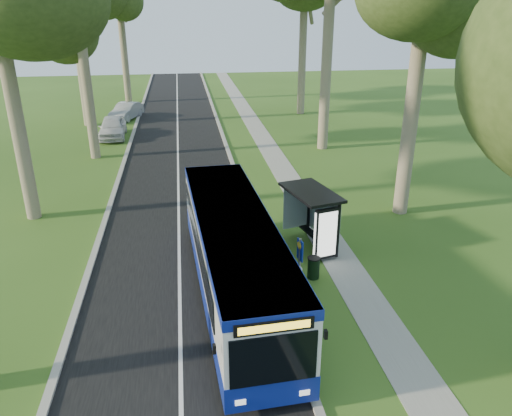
{
  "coord_description": "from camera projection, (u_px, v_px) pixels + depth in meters",
  "views": [
    {
      "loc": [
        -3.04,
        -15.76,
        9.79
      ],
      "look_at": [
        -0.14,
        3.73,
        1.6
      ],
      "focal_mm": 35.0,
      "sensor_mm": 36.0,
      "label": 1
    }
  ],
  "objects": [
    {
      "name": "road",
      "position": [
        178.0,
        195.0,
        27.22
      ],
      "size": [
        7.0,
        100.0,
        0.02
      ],
      "primitive_type": "cube",
      "color": "black",
      "rests_on": "ground"
    },
    {
      "name": "litter_bin",
      "position": [
        314.0,
        268.0,
        18.93
      ],
      "size": [
        0.49,
        0.49,
        0.86
      ],
      "rotation": [
        0.0,
        0.0,
        0.04
      ],
      "color": "black",
      "rests_on": "ground"
    },
    {
      "name": "bus_stop_sign",
      "position": [
        299.0,
        269.0,
        16.11
      ],
      "size": [
        0.13,
        0.4,
        2.87
      ],
      "rotation": [
        0.0,
        0.0,
        0.2
      ],
      "color": "gray",
      "rests_on": "ground"
    },
    {
      "name": "bus",
      "position": [
        235.0,
        257.0,
        17.28
      ],
      "size": [
        3.07,
        11.76,
        3.09
      ],
      "rotation": [
        0.0,
        0.0,
        0.05
      ],
      "color": "white",
      "rests_on": "ground"
    },
    {
      "name": "car_silver",
      "position": [
        126.0,
        111.0,
        44.42
      ],
      "size": [
        2.91,
        4.67,
        1.45
      ],
      "primitive_type": "imported",
      "rotation": [
        0.0,
        0.0,
        -0.34
      ],
      "color": "#A6AAAE",
      "rests_on": "ground"
    },
    {
      "name": "ground",
      "position": [
        274.0,
        285.0,
        18.57
      ],
      "size": [
        120.0,
        120.0,
        0.0
      ],
      "primitive_type": "plane",
      "color": "#34571B",
      "rests_on": "ground"
    },
    {
      "name": "kerb_east",
      "position": [
        242.0,
        191.0,
        27.68
      ],
      "size": [
        0.25,
        100.0,
        0.12
      ],
      "primitive_type": "cube",
      "color": "#9E9B93",
      "rests_on": "ground"
    },
    {
      "name": "kerb_west",
      "position": [
        113.0,
        197.0,
        26.73
      ],
      "size": [
        0.25,
        100.0,
        0.12
      ],
      "primitive_type": "cube",
      "color": "#9E9B93",
      "rests_on": "ground"
    },
    {
      "name": "footpath",
      "position": [
        295.0,
        189.0,
        28.1
      ],
      "size": [
        1.5,
        100.0,
        0.02
      ],
      "primitive_type": "cube",
      "color": "gray",
      "rests_on": "ground"
    },
    {
      "name": "bus_shelter",
      "position": [
        316.0,
        212.0,
        20.44
      ],
      "size": [
        2.3,
        3.29,
        2.57
      ],
      "rotation": [
        0.0,
        0.0,
        0.25
      ],
      "color": "black",
      "rests_on": "ground"
    },
    {
      "name": "centre_line",
      "position": [
        178.0,
        195.0,
        27.22
      ],
      "size": [
        0.12,
        100.0,
        0.0
      ],
      "primitive_type": "cube",
      "color": "white",
      "rests_on": "road"
    },
    {
      "name": "car_white",
      "position": [
        112.0,
        127.0,
        38.45
      ],
      "size": [
        2.05,
        4.8,
        1.62
      ],
      "primitive_type": "imported",
      "rotation": [
        0.0,
        0.0,
        0.03
      ],
      "color": "silver",
      "rests_on": "ground"
    }
  ]
}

